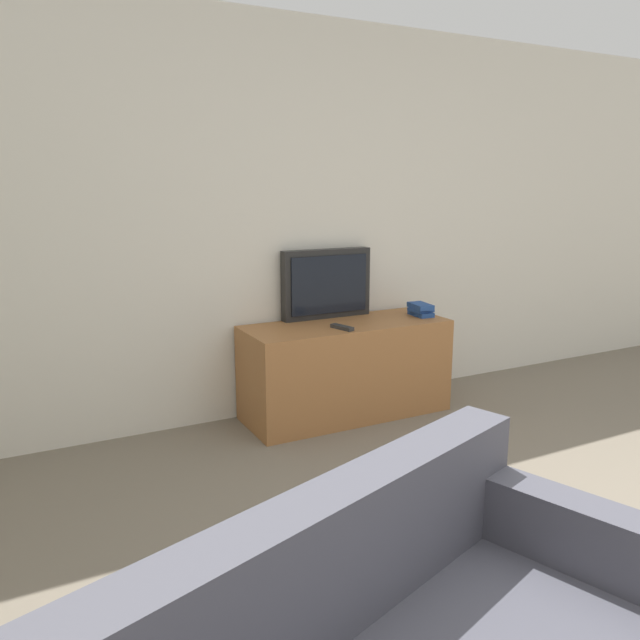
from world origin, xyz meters
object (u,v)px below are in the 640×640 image
object	(u,v)px
tv_stand	(346,369)
television	(327,284)
book_stack	(421,310)
remote_on_stand	(342,327)

from	to	relation	value
tv_stand	television	xyz separation A→B (m)	(-0.03, 0.22, 0.56)
television	book_stack	distance (m)	0.69
tv_stand	television	world-z (taller)	television
television	book_stack	size ratio (longest dim) A/B	3.17
tv_stand	book_stack	world-z (taller)	book_stack
television	book_stack	xyz separation A→B (m)	(0.61, -0.25, -0.19)
television	remote_on_stand	size ratio (longest dim) A/B	3.62
book_stack	remote_on_stand	size ratio (longest dim) A/B	1.14
tv_stand	television	distance (m)	0.60
tv_stand	remote_on_stand	distance (m)	0.38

